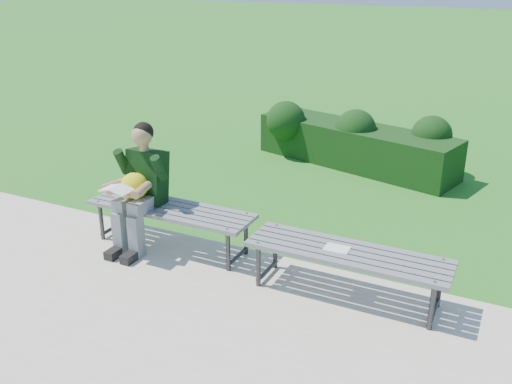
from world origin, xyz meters
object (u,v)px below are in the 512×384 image
object	(u,v)px
bench_right	(347,257)
seated_boy	(139,184)
hedge	(354,140)
paper_sheet	(337,248)
bench_left	(171,212)

from	to	relation	value
bench_right	seated_boy	size ratio (longest dim) A/B	1.37
seated_boy	hedge	bearing A→B (deg)	71.41
hedge	bench_right	size ratio (longest dim) A/B	1.76
seated_boy	bench_right	bearing A→B (deg)	-0.74
hedge	bench_right	world-z (taller)	hedge
bench_right	paper_sheet	distance (m)	0.12
bench_right	seated_boy	distance (m)	2.27
bench_left	seated_boy	xyz separation A→B (m)	(-0.30, -0.10, 0.30)
hedge	bench_left	bearing A→B (deg)	-104.56
hedge	bench_left	world-z (taller)	hedge
paper_sheet	hedge	bearing A→B (deg)	104.65
bench_right	paper_sheet	bearing A→B (deg)	180.00
bench_right	paper_sheet	world-z (taller)	bench_right
bench_left	seated_boy	bearing A→B (deg)	-161.66
hedge	bench_right	bearing A→B (deg)	-73.87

